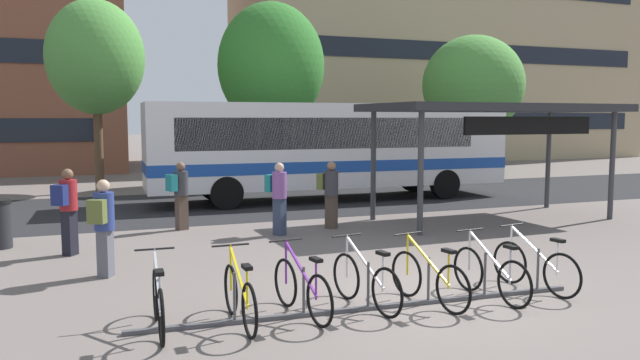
{
  "coord_description": "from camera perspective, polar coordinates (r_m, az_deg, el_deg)",
  "views": [
    {
      "loc": [
        -4.84,
        -8.13,
        2.72
      ],
      "look_at": [
        0.07,
        4.69,
        1.34
      ],
      "focal_mm": 34.42,
      "sensor_mm": 36.0,
      "label": 1
    }
  ],
  "objects": [
    {
      "name": "commuter_olive_pack_2",
      "position": [
        15.14,
        0.95,
        -0.94
      ],
      "size": [
        0.56,
        0.6,
        1.66
      ],
      "rotation": [
        0.0,
        0.0,
        5.38
      ],
      "color": "#47382D",
      "rests_on": "ground"
    },
    {
      "name": "parked_bicycle_purple_2",
      "position": [
        8.55,
        -1.71,
        -10.1
      ],
      "size": [
        0.52,
        1.71,
        0.99
      ],
      "rotation": [
        0.0,
        0.0,
        1.71
      ],
      "color": "black",
      "rests_on": "ground"
    },
    {
      "name": "parked_bicycle_white_3",
      "position": [
        8.92,
        4.27,
        -9.43
      ],
      "size": [
        0.52,
        1.71,
        0.99
      ],
      "rotation": [
        0.0,
        0.0,
        1.74
      ],
      "color": "black",
      "rests_on": "ground"
    },
    {
      "name": "street_tree_0",
      "position": [
        24.12,
        -20.15,
        10.62
      ],
      "size": [
        3.48,
        3.48,
        7.01
      ],
      "color": "brown",
      "rests_on": "ground"
    },
    {
      "name": "building_right_wing",
      "position": [
        44.69,
        10.96,
        15.77
      ],
      "size": [
        27.3,
        10.11,
        21.15
      ],
      "color": "tan",
      "rests_on": "ground"
    },
    {
      "name": "commuter_olive_pack_4",
      "position": [
        11.09,
        -19.49,
        -3.67
      ],
      "size": [
        0.51,
        0.6,
        1.68
      ],
      "rotation": [
        0.0,
        0.0,
        1.1
      ],
      "color": "#565660",
      "rests_on": "ground"
    },
    {
      "name": "parked_bicycle_silver_0",
      "position": [
        8.19,
        -14.81,
        -11.0
      ],
      "size": [
        0.52,
        1.72,
        0.99
      ],
      "rotation": [
        0.0,
        0.0,
        1.53
      ],
      "color": "black",
      "rests_on": "ground"
    },
    {
      "name": "transit_shelter",
      "position": [
        16.99,
        16.01,
        6.16
      ],
      "size": [
        6.87,
        3.35,
        3.09
      ],
      "rotation": [
        0.0,
        0.0,
        0.03
      ],
      "color": "#38383D",
      "rests_on": "ground"
    },
    {
      "name": "city_bus",
      "position": [
        20.52,
        1.11,
        3.11
      ],
      "size": [
        12.1,
        2.95,
        3.2
      ],
      "rotation": [
        0.0,
        0.0,
        -0.03
      ],
      "color": "white",
      "rests_on": "ground"
    },
    {
      "name": "bus_lane_asphalt",
      "position": [
        19.79,
        -6.61,
        -2.17
      ],
      "size": [
        80.0,
        7.2,
        0.01
      ],
      "primitive_type": "cube",
      "color": "#232326",
      "rests_on": "ground"
    },
    {
      "name": "street_tree_2",
      "position": [
        25.57,
        -4.56,
        10.53
      ],
      "size": [
        4.36,
        4.36,
        7.43
      ],
      "color": "brown",
      "rests_on": "ground"
    },
    {
      "name": "commuter_navy_pack_3",
      "position": [
        13.09,
        -22.42,
        -2.22
      ],
      "size": [
        0.55,
        0.6,
        1.73
      ],
      "rotation": [
        0.0,
        0.0,
        0.95
      ],
      "color": "black",
      "rests_on": "ground"
    },
    {
      "name": "bike_rack",
      "position": [
        8.91,
        4.49,
        -11.4
      ],
      "size": [
        6.68,
        0.41,
        0.7
      ],
      "rotation": [
        0.0,
        0.0,
        -0.05
      ],
      "color": "#47474C",
      "rests_on": "ground"
    },
    {
      "name": "parked_bicycle_white_6",
      "position": [
        10.34,
        19.35,
        -7.63
      ],
      "size": [
        0.52,
        1.71,
        0.99
      ],
      "rotation": [
        0.0,
        0.0,
        1.74
      ],
      "color": "black",
      "rests_on": "ground"
    },
    {
      "name": "parked_bicycle_silver_5",
      "position": [
        9.66,
        15.56,
        -8.45
      ],
      "size": [
        0.52,
        1.72,
        0.99
      ],
      "rotation": [
        0.0,
        0.0,
        1.65
      ],
      "color": "black",
      "rests_on": "ground"
    },
    {
      "name": "parked_bicycle_yellow_1",
      "position": [
        8.25,
        -7.49,
        -10.74
      ],
      "size": [
        0.52,
        1.72,
        0.99
      ],
      "rotation": [
        0.0,
        0.0,
        1.57
      ],
      "color": "black",
      "rests_on": "ground"
    },
    {
      "name": "street_tree_1",
      "position": [
        31.33,
        14.04,
        8.58
      ],
      "size": [
        4.94,
        4.94,
        6.77
      ],
      "color": "brown",
      "rests_on": "ground"
    },
    {
      "name": "commuter_teal_pack_1",
      "position": [
        14.29,
        -3.9,
        -1.25
      ],
      "size": [
        0.52,
        0.61,
        1.7
      ],
      "rotation": [
        0.0,
        0.0,
        5.22
      ],
      "color": "#2D3851",
      "rests_on": "ground"
    },
    {
      "name": "parked_bicycle_yellow_4",
      "position": [
        9.18,
        10.08,
        -9.08
      ],
      "size": [
        0.52,
        1.71,
        0.99
      ],
      "rotation": [
        0.0,
        0.0,
        1.75
      ],
      "color": "black",
      "rests_on": "ground"
    },
    {
      "name": "commuter_teal_pack_0",
      "position": [
        15.29,
        -12.89,
        -1.01
      ],
      "size": [
        0.6,
        0.49,
        1.66
      ],
      "rotation": [
        0.0,
        0.0,
        0.41
      ],
      "color": "#47382D",
      "rests_on": "ground"
    },
    {
      "name": "ground",
      "position": [
        9.84,
        9.59,
        -10.37
      ],
      "size": [
        200.0,
        200.0,
        0.0
      ],
      "primitive_type": "plane",
      "color": "#6B605B"
    }
  ]
}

